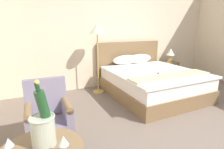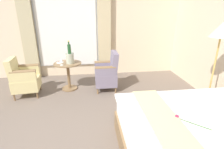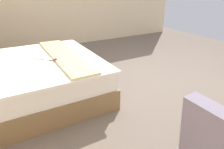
{
  "view_description": "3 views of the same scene",
  "coord_description": "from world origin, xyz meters",
  "px_view_note": "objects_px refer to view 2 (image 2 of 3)",
  "views": [
    {
      "loc": [
        -2.13,
        -1.18,
        1.56
      ],
      "look_at": [
        -0.99,
        1.26,
        0.84
      ],
      "focal_mm": 28.0,
      "sensor_mm": 36.0,
      "label": 1
    },
    {
      "loc": [
        1.92,
        0.6,
        1.84
      ],
      "look_at": [
        -1.21,
        1.0,
        0.68
      ],
      "focal_mm": 28.0,
      "sensor_mm": 36.0,
      "label": 2
    },
    {
      "loc": [
        -2.53,
        2.24,
        1.62
      ],
      "look_at": [
        -0.74,
        1.22,
        0.69
      ],
      "focal_mm": 32.0,
      "sensor_mm": 36.0,
      "label": 3
    }
  ],
  "objects_px": {
    "wine_glass_near_edge": "(61,61)",
    "armchair_by_window": "(107,73)",
    "floor_lamp_brass": "(220,37)",
    "armchair_facing_bed": "(24,78)",
    "side_table_round": "(68,73)",
    "wine_glass_near_bucket": "(70,57)",
    "snack_plate": "(60,63)",
    "bed": "(219,143)",
    "champagne_bucket": "(70,57)"
  },
  "relations": [
    {
      "from": "wine_glass_near_edge",
      "to": "armchair_by_window",
      "type": "xyz_separation_m",
      "value": [
        -0.02,
        1.05,
        -0.35
      ]
    },
    {
      "from": "floor_lamp_brass",
      "to": "armchair_facing_bed",
      "type": "height_order",
      "value": "floor_lamp_brass"
    },
    {
      "from": "side_table_round",
      "to": "wine_glass_near_bucket",
      "type": "height_order",
      "value": "wine_glass_near_bucket"
    },
    {
      "from": "floor_lamp_brass",
      "to": "wine_glass_near_bucket",
      "type": "relative_size",
      "value": 11.37
    },
    {
      "from": "wine_glass_near_edge",
      "to": "side_table_round",
      "type": "bearing_deg",
      "value": 144.78
    },
    {
      "from": "side_table_round",
      "to": "snack_plate",
      "type": "xyz_separation_m",
      "value": [
        -0.04,
        -0.17,
        0.25
      ]
    },
    {
      "from": "snack_plate",
      "to": "armchair_facing_bed",
      "type": "bearing_deg",
      "value": -71.35
    },
    {
      "from": "side_table_round",
      "to": "armchair_facing_bed",
      "type": "height_order",
      "value": "armchair_facing_bed"
    },
    {
      "from": "snack_plate",
      "to": "armchair_facing_bed",
      "type": "relative_size",
      "value": 0.19
    },
    {
      "from": "bed",
      "to": "wine_glass_near_bucket",
      "type": "bearing_deg",
      "value": -144.18
    },
    {
      "from": "bed",
      "to": "floor_lamp_brass",
      "type": "height_order",
      "value": "floor_lamp_brass"
    },
    {
      "from": "side_table_round",
      "to": "armchair_by_window",
      "type": "bearing_deg",
      "value": 81.58
    },
    {
      "from": "champagne_bucket",
      "to": "wine_glass_near_bucket",
      "type": "bearing_deg",
      "value": -171.54
    },
    {
      "from": "armchair_by_window",
      "to": "floor_lamp_brass",
      "type": "bearing_deg",
      "value": 52.31
    },
    {
      "from": "champagne_bucket",
      "to": "wine_glass_near_bucket",
      "type": "distance_m",
      "value": 0.25
    },
    {
      "from": "floor_lamp_brass",
      "to": "champagne_bucket",
      "type": "distance_m",
      "value": 3.0
    },
    {
      "from": "snack_plate",
      "to": "wine_glass_near_edge",
      "type": "bearing_deg",
      "value": 17.33
    },
    {
      "from": "armchair_by_window",
      "to": "wine_glass_near_bucket",
      "type": "bearing_deg",
      "value": -110.33
    },
    {
      "from": "champagne_bucket",
      "to": "armchair_by_window",
      "type": "relative_size",
      "value": 0.57
    },
    {
      "from": "floor_lamp_brass",
      "to": "armchair_by_window",
      "type": "relative_size",
      "value": 1.79
    },
    {
      "from": "champagne_bucket",
      "to": "armchair_by_window",
      "type": "height_order",
      "value": "champagne_bucket"
    },
    {
      "from": "floor_lamp_brass",
      "to": "side_table_round",
      "type": "distance_m",
      "value": 3.19
    },
    {
      "from": "wine_glass_near_edge",
      "to": "armchair_facing_bed",
      "type": "bearing_deg",
      "value": -85.59
    },
    {
      "from": "wine_glass_near_bucket",
      "to": "armchair_facing_bed",
      "type": "height_order",
      "value": "armchair_facing_bed"
    },
    {
      "from": "armchair_facing_bed",
      "to": "armchair_by_window",
      "type": "bearing_deg",
      "value": 92.63
    },
    {
      "from": "side_table_round",
      "to": "wine_glass_near_edge",
      "type": "height_order",
      "value": "wine_glass_near_edge"
    },
    {
      "from": "champagne_bucket",
      "to": "armchair_facing_bed",
      "type": "relative_size",
      "value": 0.61
    },
    {
      "from": "floor_lamp_brass",
      "to": "side_table_round",
      "type": "bearing_deg",
      "value": -118.92
    },
    {
      "from": "champagne_bucket",
      "to": "armchair_by_window",
      "type": "xyz_separation_m",
      "value": [
        0.1,
        0.86,
        -0.41
      ]
    },
    {
      "from": "armchair_by_window",
      "to": "armchair_facing_bed",
      "type": "height_order",
      "value": "armchair_by_window"
    },
    {
      "from": "armchair_by_window",
      "to": "bed",
      "type": "bearing_deg",
      "value": 24.3
    },
    {
      "from": "floor_lamp_brass",
      "to": "snack_plate",
      "type": "distance_m",
      "value": 3.28
    },
    {
      "from": "wine_glass_near_edge",
      "to": "armchair_by_window",
      "type": "relative_size",
      "value": 0.17
    },
    {
      "from": "armchair_by_window",
      "to": "armchair_facing_bed",
      "type": "distance_m",
      "value": 1.89
    },
    {
      "from": "side_table_round",
      "to": "floor_lamp_brass",
      "type": "bearing_deg",
      "value": 61.08
    },
    {
      "from": "floor_lamp_brass",
      "to": "side_table_round",
      "type": "xyz_separation_m",
      "value": [
        -1.46,
        -2.65,
        -1.01
      ]
    },
    {
      "from": "side_table_round",
      "to": "wine_glass_near_bucket",
      "type": "xyz_separation_m",
      "value": [
        -0.19,
        0.04,
        0.35
      ]
    },
    {
      "from": "armchair_by_window",
      "to": "armchair_facing_bed",
      "type": "xyz_separation_m",
      "value": [
        0.09,
        -1.89,
        -0.01
      ]
    },
    {
      "from": "wine_glass_near_edge",
      "to": "armchair_by_window",
      "type": "distance_m",
      "value": 1.1
    },
    {
      "from": "snack_plate",
      "to": "floor_lamp_brass",
      "type": "bearing_deg",
      "value": 62.0
    },
    {
      "from": "bed",
      "to": "armchair_facing_bed",
      "type": "distance_m",
      "value": 3.79
    },
    {
      "from": "wine_glass_near_bucket",
      "to": "wine_glass_near_edge",
      "type": "relative_size",
      "value": 0.95
    },
    {
      "from": "champagne_bucket",
      "to": "wine_glass_near_bucket",
      "type": "relative_size",
      "value": 3.64
    },
    {
      "from": "wine_glass_near_bucket",
      "to": "bed",
      "type": "bearing_deg",
      "value": 35.82
    },
    {
      "from": "side_table_round",
      "to": "champagne_bucket",
      "type": "relative_size",
      "value": 1.25
    },
    {
      "from": "wine_glass_near_bucket",
      "to": "floor_lamp_brass",
      "type": "bearing_deg",
      "value": 57.6
    },
    {
      "from": "wine_glass_near_bucket",
      "to": "armchair_by_window",
      "type": "relative_size",
      "value": 0.16
    },
    {
      "from": "bed",
      "to": "side_table_round",
      "type": "height_order",
      "value": "bed"
    },
    {
      "from": "side_table_round",
      "to": "snack_plate",
      "type": "relative_size",
      "value": 4.06
    },
    {
      "from": "floor_lamp_brass",
      "to": "wine_glass_near_bucket",
      "type": "xyz_separation_m",
      "value": [
        -1.66,
        -2.61,
        -0.66
      ]
    }
  ]
}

